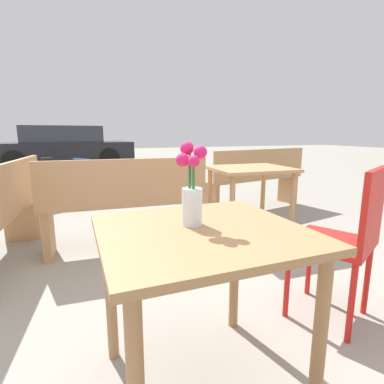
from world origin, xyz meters
name	(u,v)px	position (x,y,z in m)	size (l,w,h in m)	color
ground_plane	(201,384)	(0.00, 0.00, 0.00)	(40.00, 40.00, 0.00)	gray
table_front	(202,256)	(0.00, 0.00, 0.59)	(0.79, 0.74, 0.70)	#9E7047
flower_vase	(192,194)	(-0.02, 0.06, 0.83)	(0.12, 0.13, 0.33)	silver
cafe_chair	(347,235)	(0.92, 0.14, 0.52)	(0.54, 0.54, 0.89)	red
bench_near	(126,203)	(-0.06, 1.62, 0.45)	(1.45, 0.43, 0.85)	tan
bench_middle	(4,213)	(-1.01, 1.61, 0.45)	(0.52, 1.45, 0.85)	tan
bench_far	(257,177)	(1.85, 2.49, 0.46)	(1.63, 0.68, 0.85)	tan
table_back	(250,180)	(1.16, 1.54, 0.60)	(0.79, 0.69, 0.73)	tan
bicycle	(59,182)	(-0.73, 3.92, 0.32)	(1.30, 0.81, 0.71)	black
parked_car	(62,148)	(-0.90, 9.10, 0.60)	(4.25, 2.33, 1.26)	black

